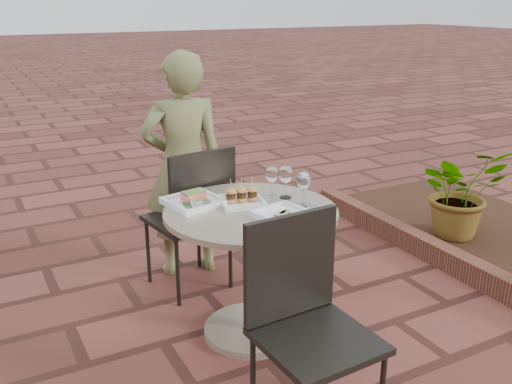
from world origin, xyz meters
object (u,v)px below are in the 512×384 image
plate_sliders (242,198)px  plate_tuna (283,214)px  plate_salmon (194,201)px  cafe_table (251,253)px  chair_near (304,309)px  diner (183,166)px  chair_far (195,209)px

plate_sliders → plate_tuna: (0.09, -0.27, -0.02)m
plate_salmon → plate_tuna: plate_salmon is taller
cafe_table → plate_salmon: (-0.23, 0.21, 0.27)m
cafe_table → chair_near: bearing=-99.8°
plate_sliders → plate_tuna: bearing=-70.8°
diner → chair_far: bearing=90.4°
chair_far → plate_tuna: bearing=92.9°
chair_near → diner: size_ratio=0.63×
plate_salmon → plate_tuna: (0.32, -0.38, -0.01)m
plate_tuna → cafe_table: bearing=117.6°
cafe_table → plate_tuna: (0.09, -0.17, 0.26)m
chair_far → plate_sliders: bearing=88.9°
chair_near → plate_salmon: chair_near is taller
chair_near → chair_far: bearing=84.9°
cafe_table → diner: diner is taller
chair_near → plate_salmon: (-0.11, 0.92, 0.20)m
chair_far → chair_near: same height
diner → plate_salmon: diner is taller
plate_salmon → diner: bearing=73.2°
chair_near → plate_sliders: bearing=78.7°
cafe_table → chair_far: chair_far is taller
chair_far → plate_salmon: (-0.15, -0.38, 0.20)m
cafe_table → plate_salmon: 0.41m
diner → plate_tuna: size_ratio=5.13×
cafe_table → plate_salmon: plate_salmon is taller
plate_tuna → chair_near: bearing=-111.7°
diner → plate_sliders: bearing=101.5°
plate_sliders → plate_tuna: 0.29m
cafe_table → chair_near: chair_near is taller
plate_sliders → plate_tuna: plate_sliders is taller
chair_near → plate_sliders: chair_near is taller
chair_near → plate_sliders: size_ratio=3.51×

